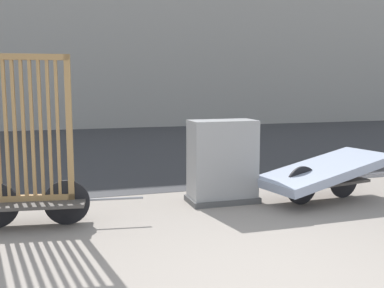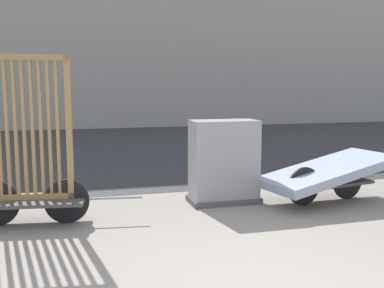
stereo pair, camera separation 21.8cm
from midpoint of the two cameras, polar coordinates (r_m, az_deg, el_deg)
road_strip at (r=12.42m, az=-9.58°, el=-0.38°), size 56.00×10.90×0.01m
bike_cart_with_bedframe at (r=5.69m, az=-20.89°, el=-2.73°), size 2.00×0.76×2.04m
bike_cart_with_mattress at (r=6.79m, az=15.54°, el=-3.47°), size 2.34×1.27×0.68m
utility_cabinet at (r=6.47m, az=2.92°, el=-2.59°), size 1.00×0.54×1.19m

